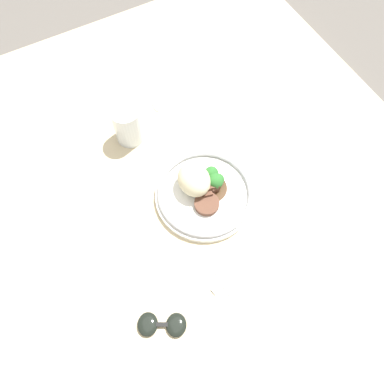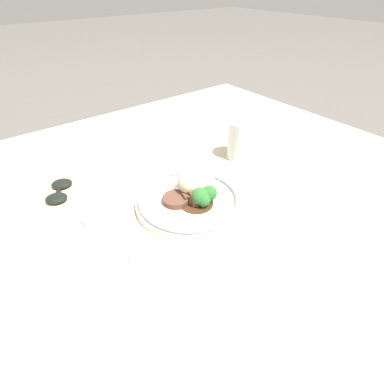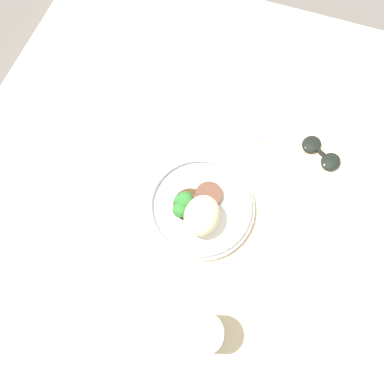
{
  "view_description": "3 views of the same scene",
  "coord_description": "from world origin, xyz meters",
  "views": [
    {
      "loc": [
        -0.38,
        0.21,
        0.92
      ],
      "look_at": [
        -0.02,
        0.01,
        0.07
      ],
      "focal_mm": 35.0,
      "sensor_mm": 36.0,
      "label": 1
    },
    {
      "loc": [
        -0.37,
        -0.47,
        0.49
      ],
      "look_at": [
        -0.03,
        -0.04,
        0.09
      ],
      "focal_mm": 28.0,
      "sensor_mm": 36.0,
      "label": 2
    },
    {
      "loc": [
        0.24,
        0.05,
        0.88
      ],
      "look_at": [
        -0.06,
        -0.05,
        0.06
      ],
      "focal_mm": 35.0,
      "sensor_mm": 36.0,
      "label": 3
    }
  ],
  "objects": [
    {
      "name": "plate",
      "position": [
        -0.02,
        -0.02,
        0.06
      ],
      "size": [
        0.26,
        0.26,
        0.09
      ],
      "color": "white",
      "rests_on": "dining_table"
    },
    {
      "name": "napkin",
      "position": [
        -0.25,
        -0.01,
        0.04
      ],
      "size": [
        0.16,
        0.14,
        0.0
      ],
      "color": "silver",
      "rests_on": "dining_table"
    },
    {
      "name": "sunglasses",
      "position": [
        -0.26,
        0.22,
        0.05
      ],
      "size": [
        0.1,
        0.12,
        0.02
      ],
      "rotation": [
        0.0,
        0.0,
        -0.52
      ],
      "color": "black",
      "rests_on": "dining_table"
    },
    {
      "name": "juice_glass",
      "position": [
        0.23,
        0.07,
        0.09
      ],
      "size": [
        0.08,
        0.08,
        0.11
      ],
      "color": "yellow",
      "rests_on": "dining_table"
    },
    {
      "name": "knife",
      "position": [
        -0.03,
        0.16,
        0.04
      ],
      "size": [
        0.22,
        0.04,
        0.0
      ],
      "rotation": [
        0.0,
        0.0,
        -0.15
      ],
      "color": "silver",
      "rests_on": "dining_table"
    },
    {
      "name": "dining_table",
      "position": [
        0.0,
        0.0,
        0.02
      ],
      "size": [
        1.42,
        1.28,
        0.04
      ],
      "color": "beige",
      "rests_on": "ground"
    },
    {
      "name": "fork",
      "position": [
        -0.24,
        0.02,
        0.04
      ],
      "size": [
        0.04,
        0.17,
        0.0
      ],
      "rotation": [
        0.0,
        0.0,
        1.75
      ],
      "color": "silver",
      "rests_on": "napkin"
    },
    {
      "name": "spoon",
      "position": [
        0.28,
        -0.04,
        0.04
      ],
      "size": [
        0.16,
        0.03,
        0.01
      ],
      "rotation": [
        0.0,
        0.0,
        -0.11
      ],
      "color": "silver",
      "rests_on": "dining_table"
    },
    {
      "name": "ground_plane",
      "position": [
        0.0,
        0.0,
        0.0
      ],
      "size": [
        8.0,
        8.0,
        0.0
      ],
      "primitive_type": "plane",
      "color": "#5B5651"
    }
  ]
}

